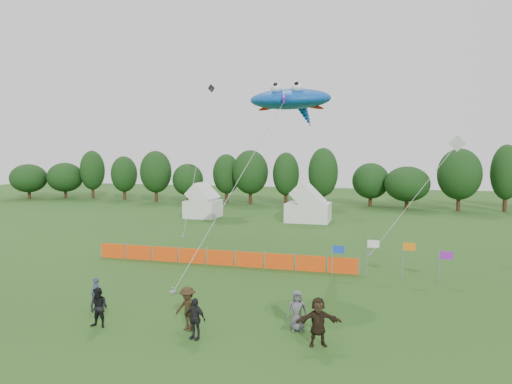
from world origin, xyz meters
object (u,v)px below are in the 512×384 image
(barrier_fence, at_px, (220,258))
(spectator_d, at_px, (195,318))
(spectator_c, at_px, (188,309))
(spectator_b, at_px, (99,308))
(tent_left, at_px, (203,203))
(spectator_e, at_px, (297,310))
(stingray_kite, at_px, (292,100))
(spectator_f, at_px, (318,322))
(spectator_a, at_px, (96,294))
(tent_right, at_px, (308,206))

(barrier_fence, xyz_separation_m, spectator_d, (3.15, -11.55, 0.32))
(spectator_c, bearing_deg, spectator_b, -152.15)
(tent_left, distance_m, spectator_e, 34.65)
(tent_left, xyz_separation_m, barrier_fence, (9.63, -20.81, -1.13))
(barrier_fence, height_order, spectator_d, spectator_d)
(spectator_c, distance_m, spectator_d, 0.96)
(spectator_d, relative_size, stingray_kite, 0.11)
(spectator_e, bearing_deg, spectator_f, -59.94)
(spectator_a, height_order, stingray_kite, stingray_kite)
(barrier_fence, bearing_deg, spectator_c, -76.91)
(spectator_a, bearing_deg, tent_left, 119.50)
(tent_right, relative_size, spectator_e, 2.78)
(spectator_f, bearing_deg, spectator_a, 155.05)
(tent_left, relative_size, barrier_fence, 0.20)
(spectator_a, xyz_separation_m, spectator_d, (5.83, -1.89, 0.06))
(spectator_a, height_order, spectator_f, spectator_f)
(spectator_c, bearing_deg, tent_right, 107.19)
(tent_left, height_order, spectator_b, tent_left)
(spectator_b, bearing_deg, spectator_c, 9.19)
(barrier_fence, distance_m, spectator_b, 11.61)
(spectator_b, distance_m, spectator_c, 3.82)
(spectator_e, bearing_deg, spectator_a, 170.74)
(spectator_d, bearing_deg, spectator_e, 40.84)
(tent_right, distance_m, spectator_a, 30.91)
(spectator_d, relative_size, spectator_e, 0.97)
(tent_right, relative_size, spectator_a, 3.07)
(spectator_c, bearing_deg, spectator_e, 32.64)
(tent_left, distance_m, spectator_d, 34.80)
(spectator_c, xyz_separation_m, stingray_kite, (1.87, 12.64, 9.89))
(stingray_kite, bearing_deg, spectator_d, -95.31)
(spectator_c, xyz_separation_m, spectator_d, (0.63, -0.71, -0.10))
(tent_left, bearing_deg, stingray_kite, -53.58)
(spectator_b, height_order, spectator_e, spectator_b)
(tent_right, distance_m, spectator_e, 30.73)
(barrier_fence, bearing_deg, tent_right, 82.93)
(barrier_fence, relative_size, spectator_b, 10.54)
(tent_left, height_order, spectator_a, tent_left)
(tent_right, bearing_deg, spectator_f, -80.38)
(tent_left, height_order, spectator_c, tent_left)
(barrier_fence, bearing_deg, tent_left, 114.83)
(spectator_a, height_order, spectator_e, spectator_e)
(barrier_fence, distance_m, spectator_d, 11.97)
(spectator_e, relative_size, stingray_kite, 0.11)
(tent_left, relative_size, spectator_f, 1.94)
(barrier_fence, bearing_deg, spectator_b, -96.12)
(spectator_b, xyz_separation_m, spectator_f, (9.19, 0.63, 0.09))
(spectator_a, height_order, spectator_c, spectator_c)
(tent_right, xyz_separation_m, spectator_b, (-3.81, -32.32, -0.83))
(stingray_kite, bearing_deg, spectator_e, -77.63)
(stingray_kite, bearing_deg, spectator_f, -74.36)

